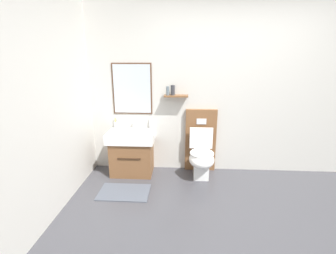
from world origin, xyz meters
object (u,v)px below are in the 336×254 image
vanity_sink_left (132,151)px  soap_dispenser (151,123)px  toothbrush_cup (116,125)px  toilet (201,152)px

vanity_sink_left → soap_dispenser: 0.53m
toothbrush_cup → soap_dispenser: size_ratio=1.05×
toilet → soap_dispenser: size_ratio=5.18×
toilet → toothbrush_cup: toilet is taller
vanity_sink_left → toilet: 1.07m
vanity_sink_left → soap_dispenser: size_ratio=3.65×
soap_dispenser → toothbrush_cup: bearing=-179.0°
toothbrush_cup → vanity_sink_left: bearing=-31.9°
vanity_sink_left → toilet: size_ratio=0.71×
toothbrush_cup → toilet: bearing=-6.8°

